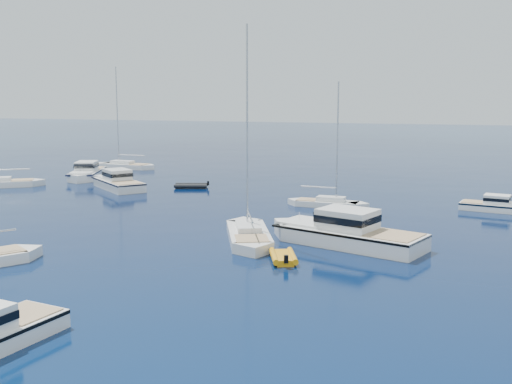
% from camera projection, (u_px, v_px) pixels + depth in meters
% --- Properties ---
extents(ground, '(400.00, 400.00, 0.00)m').
position_uv_depth(ground, '(57.00, 344.00, 24.17)').
color(ground, navy).
rests_on(ground, ground).
extents(motor_cruiser_centre, '(12.18, 7.08, 3.06)m').
position_uv_depth(motor_cruiser_centre, '(344.00, 245.00, 40.26)').
color(motor_cruiser_centre, silver).
rests_on(motor_cruiser_centre, ground).
extents(motor_cruiser_far_r, '(7.10, 3.28, 1.79)m').
position_uv_depth(motor_cruiser_far_r, '(498.00, 211.00, 51.81)').
color(motor_cruiser_far_r, white).
rests_on(motor_cruiser_far_r, ground).
extents(motor_cruiser_far_l, '(9.64, 8.67, 2.61)m').
position_uv_depth(motor_cruiser_far_l, '(117.00, 188.00, 64.74)').
color(motor_cruiser_far_l, silver).
rests_on(motor_cruiser_far_l, ground).
extents(motor_cruiser_horizon, '(6.28, 10.18, 2.56)m').
position_uv_depth(motor_cruiser_horizon, '(87.00, 178.00, 72.48)').
color(motor_cruiser_horizon, white).
rests_on(motor_cruiser_horizon, ground).
extents(sailboat_mid_r, '(6.52, 10.33, 14.90)m').
position_uv_depth(sailboat_mid_r, '(249.00, 240.00, 41.51)').
color(sailboat_mid_r, silver).
rests_on(sailboat_mid_r, ground).
extents(sailboat_mid_l, '(9.47, 7.62, 14.34)m').
position_uv_depth(sailboat_mid_l, '(0.00, 187.00, 65.79)').
color(sailboat_mid_l, silver).
rests_on(sailboat_mid_l, ground).
extents(sailboat_centre, '(7.75, 2.28, 11.28)m').
position_uv_depth(sailboat_centre, '(327.00, 207.00, 54.05)').
color(sailboat_centre, silver).
rests_on(sailboat_centre, ground).
extents(sailboat_far_l, '(9.62, 2.99, 13.97)m').
position_uv_depth(sailboat_far_l, '(125.00, 168.00, 82.54)').
color(sailboat_far_l, white).
rests_on(sailboat_far_l, ground).
extents(tender_yellow, '(2.77, 3.51, 0.95)m').
position_uv_depth(tender_yellow, '(283.00, 261.00, 36.30)').
color(tender_yellow, orange).
rests_on(tender_yellow, ground).
extents(tender_grey_far, '(4.07, 3.02, 0.95)m').
position_uv_depth(tender_grey_far, '(191.00, 188.00, 64.98)').
color(tender_grey_far, black).
rests_on(tender_grey_far, ground).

